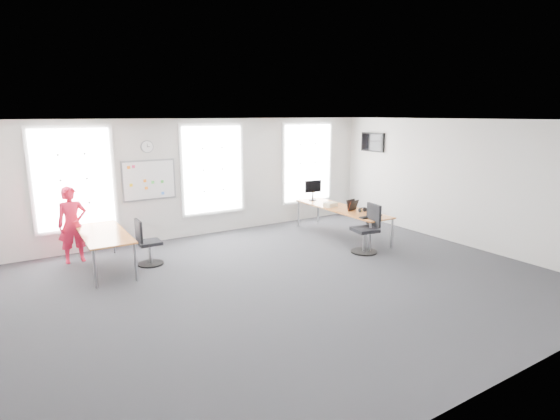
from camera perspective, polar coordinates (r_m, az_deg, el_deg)
floor at (r=8.34m, az=0.58°, el=-9.43°), size 10.00×10.00×0.00m
ceiling at (r=7.74m, az=0.63°, el=11.65°), size 10.00×10.00×0.00m
wall_back at (r=11.44m, az=-10.20°, el=4.16°), size 10.00×0.00×10.00m
wall_front at (r=5.12m, az=25.52°, el=-7.11°), size 10.00×0.00×10.00m
wall_right at (r=11.36m, az=22.48°, el=3.35°), size 0.00×10.00×10.00m
window_left at (r=10.66m, az=-25.35°, el=3.66°), size 1.60×0.06×2.20m
window_mid at (r=11.50m, az=-8.79°, el=5.26°), size 1.60×0.06×2.20m
window_right at (r=12.96m, az=3.57°, el=6.17°), size 1.60×0.06×2.20m
desk_right at (r=11.38m, az=8.01°, el=0.05°), size 0.81×3.03×0.74m
desk_left at (r=9.51m, az=-22.01°, el=-3.14°), size 0.84×2.10×0.77m
chair_right at (r=10.14m, az=11.31°, el=-2.77°), size 0.60×0.60×1.12m
chair_left at (r=9.54m, az=-17.01°, el=-4.39°), size 0.53×0.53×0.99m
person at (r=10.23m, az=-25.48°, el=-1.73°), size 0.62×0.43×1.64m
whiteboard at (r=10.99m, az=-16.72°, el=3.76°), size 1.20×0.03×0.90m
wall_clock at (r=10.90m, az=-16.98°, el=7.92°), size 0.30×0.04×0.30m
tv at (r=13.20m, az=12.00°, el=8.66°), size 0.06×0.90×0.55m
keyboard at (r=10.40m, az=11.49°, el=-0.93°), size 0.45×0.19×0.02m
mouse at (r=10.64m, az=12.95°, el=-0.63°), size 0.11×0.14×0.05m
lens_cap at (r=10.84m, az=11.35°, el=-0.42°), size 0.08×0.08×0.01m
headphones at (r=10.95m, az=10.70°, el=0.01°), size 0.20×0.11×0.12m
laptop_sleeve at (r=11.09m, az=9.42°, el=0.63°), size 0.34×0.25×0.27m
paper_stack at (r=11.48m, az=6.60°, el=0.72°), size 0.35×0.28×0.11m
monitor at (r=12.22m, az=4.34°, el=2.84°), size 0.51×0.21×0.56m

